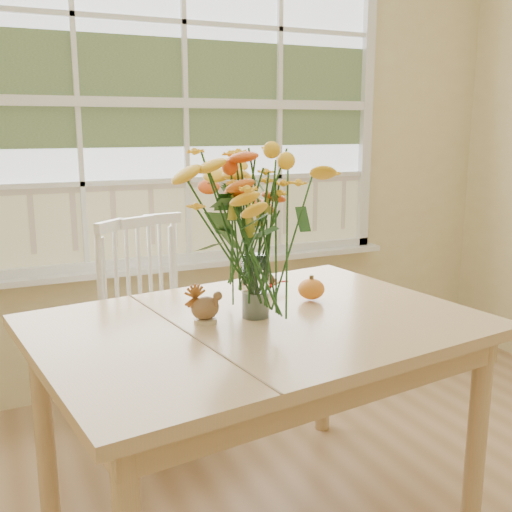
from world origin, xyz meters
name	(u,v)px	position (x,y,z in m)	size (l,w,h in m)	color
wall_back	(184,142)	(0.00, 2.25, 1.35)	(4.00, 0.02, 2.70)	beige
window	(186,107)	(0.00, 2.21, 1.53)	(2.42, 0.12, 1.74)	silver
dining_table	(258,345)	(-0.18, 0.90, 0.69)	(1.59, 1.23, 0.78)	tan
windsor_chair	(155,319)	(-0.34, 1.72, 0.56)	(0.60, 0.59, 1.00)	white
flower_vase	(256,225)	(-0.18, 0.94, 1.11)	(0.45, 0.45, 0.54)	white
pumpkin	(311,290)	(0.10, 1.03, 0.82)	(0.10, 0.10, 0.08)	orange
turkey_figurine	(205,308)	(-0.36, 0.95, 0.83)	(0.10, 0.08, 0.12)	#CCB78C
dark_gourd	(265,282)	(-0.01, 1.22, 0.82)	(0.12, 0.08, 0.07)	#38160F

